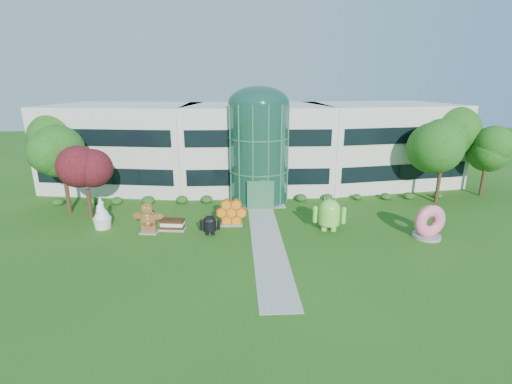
{
  "coord_description": "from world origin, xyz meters",
  "views": [
    {
      "loc": [
        -2.3,
        -24.81,
        11.87
      ],
      "look_at": [
        -0.6,
        6.0,
        2.6
      ],
      "focal_mm": 26.0,
      "sensor_mm": 36.0,
      "label": 1
    }
  ],
  "objects_px": {
    "gingerbread": "(148,218)",
    "donut": "(429,221)",
    "android_black": "(210,224)",
    "android_green": "(329,213)"
  },
  "relations": [
    {
      "from": "android_green",
      "to": "donut",
      "type": "bearing_deg",
      "value": -3.62
    },
    {
      "from": "android_black",
      "to": "android_green",
      "type": "bearing_deg",
      "value": 0.11
    },
    {
      "from": "android_black",
      "to": "gingerbread",
      "type": "height_order",
      "value": "gingerbread"
    },
    {
      "from": "donut",
      "to": "android_black",
      "type": "bearing_deg",
      "value": 162.95
    },
    {
      "from": "android_green",
      "to": "android_black",
      "type": "xyz_separation_m",
      "value": [
        -9.72,
        -0.3,
        -0.62
      ]
    },
    {
      "from": "donut",
      "to": "gingerbread",
      "type": "relative_size",
      "value": 0.98
    },
    {
      "from": "donut",
      "to": "gingerbread",
      "type": "xyz_separation_m",
      "value": [
        -22.09,
        2.19,
        -0.08
      ]
    },
    {
      "from": "gingerbread",
      "to": "donut",
      "type": "bearing_deg",
      "value": 2.04
    },
    {
      "from": "android_green",
      "to": "gingerbread",
      "type": "distance_m",
      "value": 14.7
    },
    {
      "from": "donut",
      "to": "android_green",
      "type": "bearing_deg",
      "value": 154.21
    }
  ]
}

